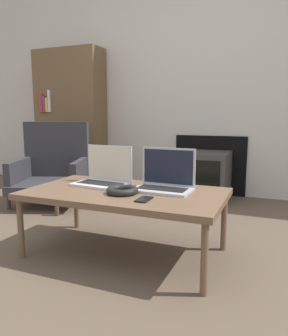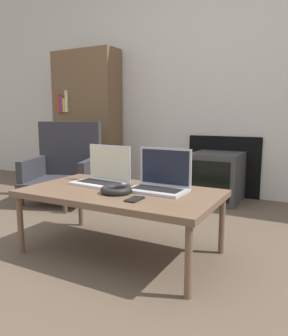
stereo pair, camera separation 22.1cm
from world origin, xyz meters
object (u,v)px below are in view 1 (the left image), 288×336
at_px(headphones, 122,190).
at_px(tv, 205,176).
at_px(phone, 144,199).
at_px(laptop_left, 104,176).
at_px(armchair, 53,167).
at_px(laptop_right, 165,180).

xyz_separation_m(headphones, tv, (0.15, 1.58, -0.17)).
height_order(phone, tv, tv).
height_order(headphones, tv, tv).
relative_size(laptop_left, phone, 3.03).
height_order(laptop_left, armchair, armchair).
distance_m(tv, armchair, 1.50).
relative_size(laptop_left, tv, 0.73).
bearing_deg(laptop_left, phone, -29.28).
distance_m(laptop_left, headphones, 0.29).
relative_size(headphones, phone, 1.54).
xyz_separation_m(phone, armchair, (-1.37, 1.00, -0.05)).
xyz_separation_m(headphones, phone, (0.17, -0.09, -0.02)).
bearing_deg(phone, headphones, 152.94).
xyz_separation_m(laptop_left, headphones, (0.22, -0.19, -0.04)).
relative_size(phone, armchair, 0.15).
height_order(laptop_left, laptop_right, same).
bearing_deg(headphones, laptop_left, 140.01).
height_order(laptop_left, tv, laptop_left).
height_order(headphones, armchair, armchair).
bearing_deg(laptop_left, headphones, -34.45).
distance_m(phone, armchair, 1.70).
distance_m(laptop_right, phone, 0.28).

